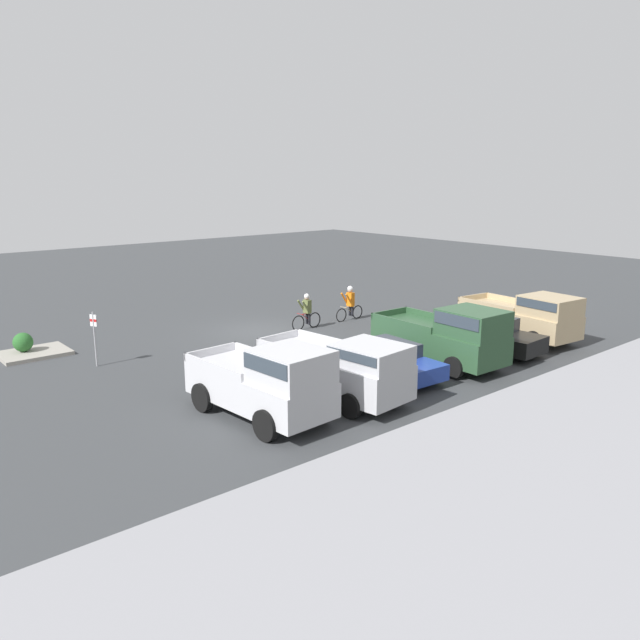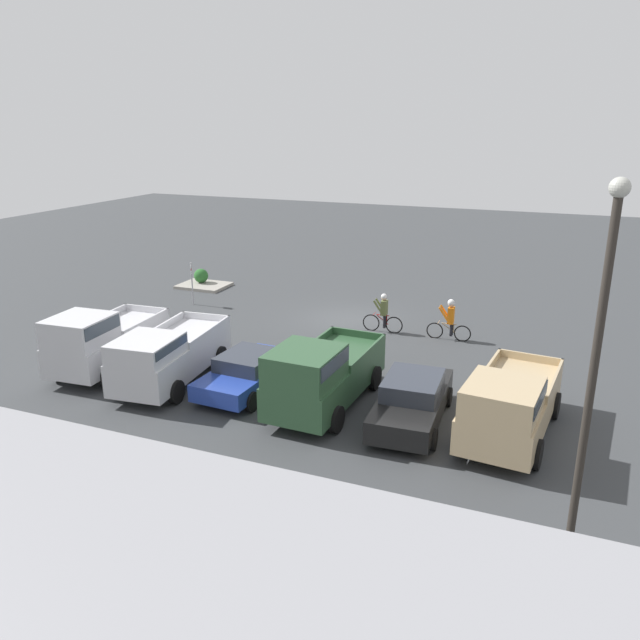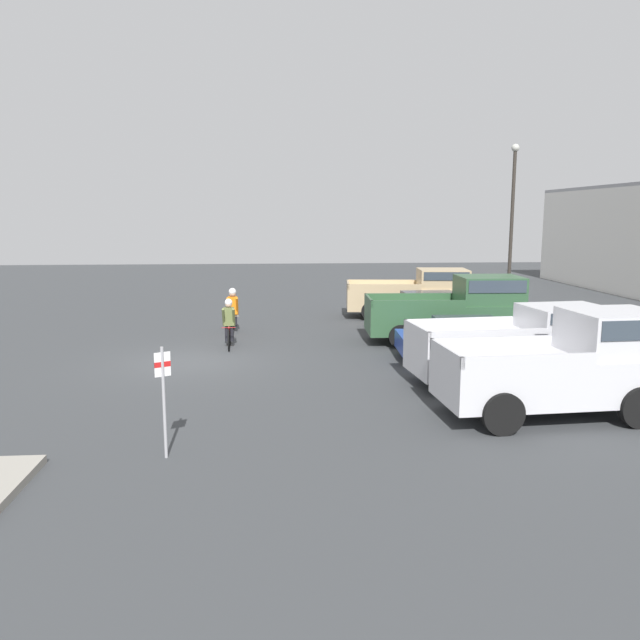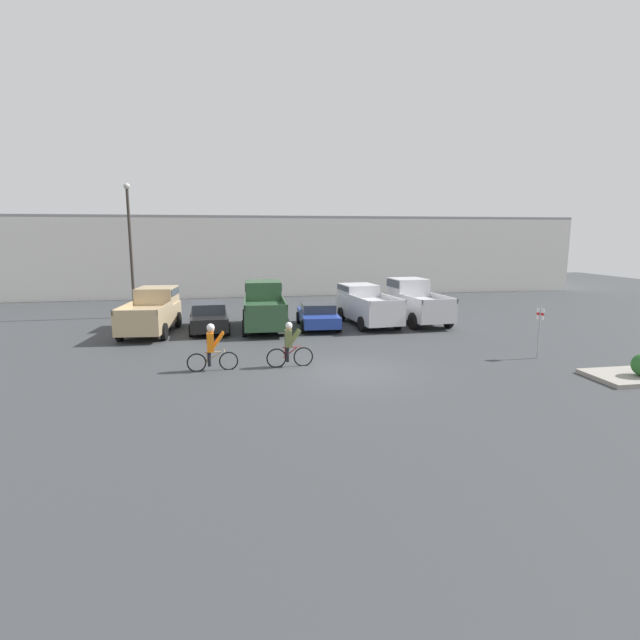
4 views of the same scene
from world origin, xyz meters
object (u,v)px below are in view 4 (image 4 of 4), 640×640
object	(u,v)px
cyclist_1	(211,346)
fire_lane_sign	(539,327)
sedan_1	(318,315)
pickup_truck_3	(415,301)
pickup_truck_1	(264,305)
lamppost	(130,241)
sedan_0	(209,317)
pickup_truck_0	(152,310)
pickup_truck_2	(366,304)
cyclist_0	(289,344)

from	to	relation	value
cyclist_1	fire_lane_sign	xyz separation A→B (m)	(12.63, -0.48, 0.37)
sedan_1	pickup_truck_3	distance (m)	5.63
pickup_truck_1	lamppost	size ratio (longest dim) A/B	0.71
sedan_0	cyclist_1	distance (m)	7.81
sedan_1	pickup_truck_3	size ratio (longest dim) A/B	0.86
pickup_truck_1	sedan_1	distance (m)	2.88
pickup_truck_0	sedan_0	world-z (taller)	pickup_truck_0
pickup_truck_1	pickup_truck_2	size ratio (longest dim) A/B	1.00
pickup_truck_3	cyclist_1	xyz separation A→B (m)	(-10.80, -8.10, -0.31)
pickup_truck_0	sedan_1	distance (m)	8.37
cyclist_0	cyclist_1	bearing A→B (deg)	-179.14
fire_lane_sign	cyclist_1	bearing A→B (deg)	177.83
pickup_truck_0	pickup_truck_3	xyz separation A→B (m)	(13.93, 0.21, 0.11)
sedan_0	pickup_truck_1	distance (m)	2.87
pickup_truck_1	fire_lane_sign	world-z (taller)	pickup_truck_1
pickup_truck_1	cyclist_1	bearing A→B (deg)	-106.93
sedan_1	pickup_truck_2	world-z (taller)	pickup_truck_2
pickup_truck_1	pickup_truck_2	world-z (taller)	pickup_truck_1
sedan_0	pickup_truck_3	world-z (taller)	pickup_truck_3
cyclist_0	cyclist_1	distance (m)	2.81
pickup_truck_2	cyclist_0	bearing A→B (deg)	-122.59
pickup_truck_1	cyclist_1	world-z (taller)	pickup_truck_1
cyclist_0	lamppost	distance (m)	15.24
pickup_truck_2	pickup_truck_3	xyz separation A→B (m)	(2.80, -0.05, 0.14)
cyclist_0	sedan_0	bearing A→B (deg)	112.30
sedan_0	lamppost	bearing A→B (deg)	132.21
pickup_truck_0	cyclist_1	xyz separation A→B (m)	(3.13, -7.89, -0.20)
pickup_truck_1	fire_lane_sign	xyz separation A→B (m)	(10.19, -8.52, 0.08)
pickup_truck_3	pickup_truck_0	bearing A→B (deg)	-179.13
pickup_truck_3	cyclist_1	bearing A→B (deg)	-143.12
lamppost	sedan_1	bearing A→B (deg)	-27.20
pickup_truck_1	sedan_0	bearing A→B (deg)	-174.98
pickup_truck_2	lamppost	distance (m)	14.04
pickup_truck_1	cyclist_0	size ratio (longest dim) A/B	3.11
lamppost	cyclist_0	bearing A→B (deg)	-58.90
cyclist_0	fire_lane_sign	distance (m)	9.85
cyclist_1	fire_lane_sign	bearing A→B (deg)	-2.17
pickup_truck_2	cyclist_1	size ratio (longest dim) A/B	2.97
cyclist_1	fire_lane_sign	distance (m)	12.65
sedan_0	lamppost	distance (m)	7.63
pickup_truck_1	sedan_1	bearing A→B (deg)	-10.14
pickup_truck_1	pickup_truck_2	xyz separation A→B (m)	(5.55, 0.11, -0.12)
pickup_truck_1	fire_lane_sign	bearing A→B (deg)	-39.91
cyclist_0	pickup_truck_2	bearing A→B (deg)	57.41
pickup_truck_3	lamppost	distance (m)	16.62
pickup_truck_3	fire_lane_sign	size ratio (longest dim) A/B	2.39
pickup_truck_2	cyclist_1	world-z (taller)	pickup_truck_2
cyclist_1	sedan_0	bearing A→B (deg)	92.73
pickup_truck_1	pickup_truck_3	xyz separation A→B (m)	(8.35, 0.06, 0.02)
pickup_truck_2	sedan_0	bearing A→B (deg)	-177.54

